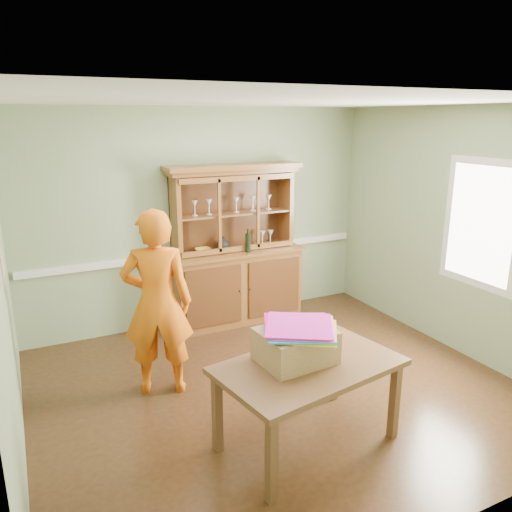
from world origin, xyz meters
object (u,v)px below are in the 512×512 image
person (157,303)px  cardboard_box (295,346)px  china_hutch (235,268)px  dining_table (309,373)px

person → cardboard_box: bearing=141.6°
china_hutch → dining_table: bearing=-101.3°
china_hutch → dining_table: (-0.52, -2.62, -0.08)m
china_hutch → dining_table: size_ratio=1.31×
cardboard_box → person: 1.46m
cardboard_box → person: bearing=121.5°
dining_table → cardboard_box: 0.24m
dining_table → cardboard_box: size_ratio=2.76×
china_hutch → person: (-1.36, -1.29, 0.19)m
china_hutch → person: size_ratio=1.12×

